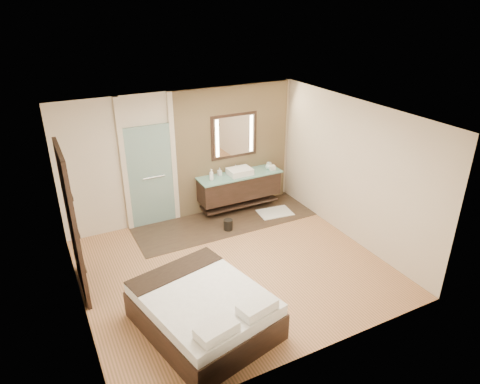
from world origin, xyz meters
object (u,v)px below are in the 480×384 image
bed (204,310)px  mirror_unit (234,136)px  vanity (239,186)px  waste_bin (228,225)px

bed → mirror_unit: bearing=44.3°
vanity → waste_bin: size_ratio=8.05×
vanity → bed: (-2.13, -3.05, -0.28)m
vanity → waste_bin: vanity is taller
vanity → waste_bin: (-0.61, -0.69, -0.47)m
mirror_unit → waste_bin: (-0.61, -0.93, -1.54)m
vanity → mirror_unit: (0.00, 0.24, 1.07)m
vanity → mirror_unit: mirror_unit is taller
vanity → bed: size_ratio=0.85×
mirror_unit → vanity: bearing=-90.0°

